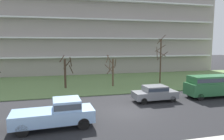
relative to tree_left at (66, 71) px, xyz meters
name	(u,v)px	position (x,y,z in m)	size (l,w,h in m)	color
ground	(126,112)	(4.67, -10.78, -2.22)	(160.00, 160.00, 0.00)	#232326
grass_lawn_strip	(98,82)	(4.67, 3.22, -2.18)	(80.00, 16.00, 0.08)	#66844C
apartment_building	(86,31)	(4.67, 17.61, 6.26)	(52.41, 13.73, 16.95)	#9E938C
tree_left	(66,71)	(0.00, 0.00, 0.00)	(1.78, 1.80, 4.27)	#423023
tree_center	(112,70)	(5.99, -0.25, 0.05)	(1.50, 2.11, 4.31)	brown
tree_right	(160,58)	(13.37, 0.42, 1.42)	(2.07, 2.08, 7.04)	#4C3828
sedan_gray_near_left	(155,93)	(8.44, -8.28, -1.34)	(4.44, 1.91, 1.57)	slate
pickup_blue_center_left	(57,113)	(-0.90, -12.77, -1.20)	(5.51, 2.32, 1.95)	#8CB2E0
van_green_near_right	(210,85)	(14.81, -8.28, -0.82)	(5.20, 2.00, 2.36)	#2D6B3D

